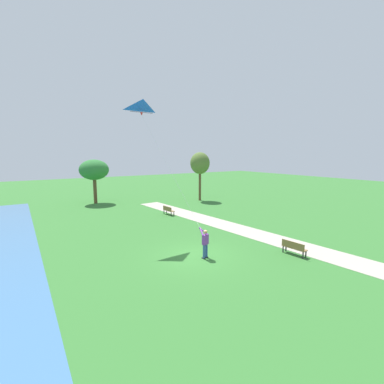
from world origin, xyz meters
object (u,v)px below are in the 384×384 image
(park_bench_near_walkway, at_px, (294,247))
(park_bench_far_walkway, at_px, (168,210))
(tree_treeline_left, at_px, (94,170))
(tree_treeline_center, at_px, (200,164))
(flying_kite, at_px, (143,108))
(person_kite_flyer, at_px, (205,241))

(park_bench_near_walkway, bearing_deg, park_bench_far_walkway, 95.15)
(park_bench_far_walkway, bearing_deg, tree_treeline_left, 112.97)
(tree_treeline_center, bearing_deg, tree_treeline_left, 156.01)
(flying_kite, bearing_deg, park_bench_near_walkway, -49.51)
(park_bench_far_walkway, xyz_separation_m, tree_treeline_center, (7.63, 5.37, 4.38))
(tree_treeline_left, bearing_deg, park_bench_near_walkway, -76.73)
(tree_treeline_left, bearing_deg, park_bench_far_walkway, -67.03)
(park_bench_near_walkway, height_order, tree_treeline_left, tree_treeline_left)
(tree_treeline_center, distance_m, tree_treeline_left, 13.39)
(person_kite_flyer, xyz_separation_m, tree_treeline_center, (11.21, 16.73, 3.85))
(person_kite_flyer, xyz_separation_m, park_bench_near_walkway, (4.84, -2.58, -0.54))
(flying_kite, bearing_deg, tree_treeline_left, 88.04)
(park_bench_near_walkway, relative_size, park_bench_far_walkway, 1.00)
(tree_treeline_left, bearing_deg, person_kite_flyer, -87.42)
(person_kite_flyer, distance_m, flying_kite, 9.68)
(tree_treeline_center, bearing_deg, flying_kite, -137.36)
(flying_kite, bearing_deg, tree_treeline_center, 42.64)
(person_kite_flyer, distance_m, park_bench_far_walkway, 11.92)
(flying_kite, height_order, tree_treeline_left, flying_kite)
(park_bench_near_walkway, bearing_deg, tree_treeline_left, 103.27)
(person_kite_flyer, distance_m, tree_treeline_center, 20.50)
(person_kite_flyer, relative_size, flying_kite, 0.23)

